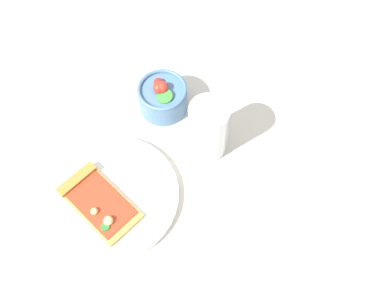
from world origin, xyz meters
TOP-DOWN VIEW (x-y plane):
  - ground_plane at (0.00, 0.00)m, footprint 2.40×2.40m
  - plate at (0.01, -0.06)m, footprint 0.25×0.25m
  - pizza_slice_main at (-0.00, -0.08)m, footprint 0.16×0.10m
  - salad_bowl at (-0.05, 0.16)m, footprint 0.10×0.10m
  - soda_glass at (0.08, 0.14)m, footprint 0.08×0.08m
  - paper_napkin at (0.22, 0.21)m, footprint 0.18×0.17m

SIDE VIEW (x-z plane):
  - ground_plane at x=0.00m, z-range 0.00..0.00m
  - paper_napkin at x=0.22m, z-range 0.00..0.00m
  - plate at x=0.01m, z-range 0.00..0.01m
  - pizza_slice_main at x=0.00m, z-range 0.01..0.03m
  - salad_bowl at x=-0.05m, z-range -0.01..0.08m
  - soda_glass at x=0.08m, z-range 0.00..0.13m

